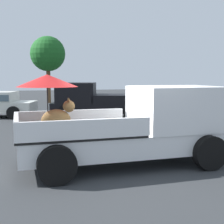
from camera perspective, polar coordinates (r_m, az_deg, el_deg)
name	(u,v)px	position (r m, az deg, el deg)	size (l,w,h in m)	color
ground_plane	(124,164)	(7.86, 2.18, -9.42)	(80.00, 80.00, 0.00)	#2D3033
pickup_truck_main	(139,124)	(7.78, 4.84, -2.22)	(5.10, 2.36, 2.20)	black
pickup_truck_red	(96,101)	(16.18, -2.99, 2.03)	(5.12, 3.22, 1.80)	black
tree_by_lot	(48,54)	(25.50, -11.53, 10.22)	(2.73, 2.73, 5.22)	brown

